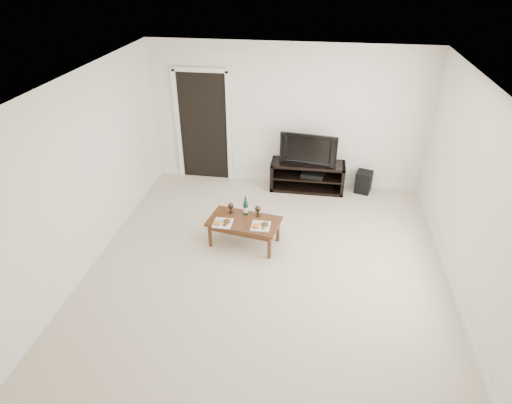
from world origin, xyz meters
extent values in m
plane|color=beige|center=(0.00, 0.00, 0.00)|extent=(5.50, 5.50, 0.00)
cube|color=white|center=(0.00, 2.77, 1.30)|extent=(5.00, 0.04, 2.60)
cube|color=white|center=(0.00, 0.00, 2.62)|extent=(5.00, 5.50, 0.04)
cube|color=black|center=(-1.55, 2.73, 1.02)|extent=(0.90, 0.02, 2.05)
cube|color=black|center=(0.44, 2.50, 0.28)|extent=(1.35, 0.45, 0.55)
imported|color=black|center=(0.44, 2.50, 0.84)|extent=(1.03, 0.26, 0.59)
cube|color=black|center=(0.54, 2.48, 0.33)|extent=(0.44, 0.35, 0.08)
cube|color=black|center=(1.48, 2.56, 0.20)|extent=(0.34, 0.34, 0.41)
cube|color=#522B16|center=(-0.42, 0.63, 0.21)|extent=(1.14, 0.75, 0.42)
cube|color=white|center=(-0.71, 0.49, 0.45)|extent=(0.27, 0.27, 0.07)
cube|color=white|center=(-0.15, 0.50, 0.45)|extent=(0.27, 0.27, 0.07)
cylinder|color=#0E341E|center=(-0.42, 0.80, 0.59)|extent=(0.07, 0.07, 0.35)
camera|label=1|loc=(0.57, -4.62, 3.90)|focal=30.00mm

